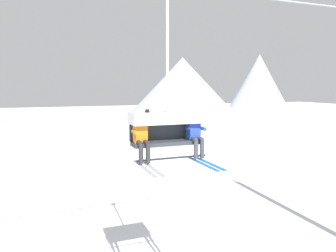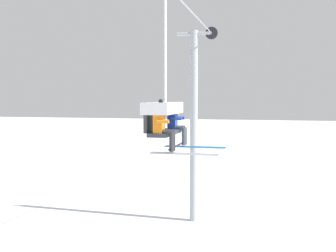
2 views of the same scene
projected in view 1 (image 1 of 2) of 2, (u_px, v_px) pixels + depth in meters
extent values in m
cone|color=silver|center=(182.00, 87.00, 68.27)|extent=(23.50, 23.50, 12.32)
cone|color=silver|center=(259.00, 86.00, 69.63)|extent=(14.32, 14.32, 13.08)
cube|color=#33383D|center=(167.00, 143.00, 8.39)|extent=(1.84, 0.48, 0.10)
cube|color=#33383D|center=(164.00, 131.00, 8.61)|extent=(1.84, 0.08, 0.45)
cube|color=silver|center=(167.00, 117.00, 8.37)|extent=(1.87, 0.68, 0.30)
cylinder|color=black|center=(172.00, 158.00, 8.13)|extent=(1.84, 0.04, 0.04)
cylinder|color=silver|center=(167.00, 52.00, 8.11)|extent=(0.07, 0.07, 2.99)
cube|color=orange|center=(140.00, 132.00, 8.07)|extent=(0.32, 0.22, 0.52)
sphere|color=silver|center=(140.00, 118.00, 8.03)|extent=(0.22, 0.22, 0.22)
ellipsoid|color=black|center=(141.00, 118.00, 7.93)|extent=(0.17, 0.04, 0.08)
cylinder|color=#2D2D33|center=(139.00, 143.00, 7.91)|extent=(0.11, 0.34, 0.11)
cylinder|color=#2D2D33|center=(146.00, 142.00, 7.97)|extent=(0.11, 0.34, 0.11)
cylinder|color=#2D2D33|center=(141.00, 154.00, 7.78)|extent=(0.11, 0.11, 0.48)
cylinder|color=#2D2D33|center=(148.00, 153.00, 7.84)|extent=(0.11, 0.11, 0.48)
cube|color=#B2B2BC|center=(145.00, 168.00, 7.54)|extent=(0.09, 1.70, 0.02)
cube|color=#B2B2BC|center=(152.00, 168.00, 7.60)|extent=(0.09, 1.70, 0.02)
cylinder|color=orange|center=(135.00, 132.00, 7.86)|extent=(0.09, 0.30, 0.09)
cylinder|color=orange|center=(147.00, 118.00, 8.09)|extent=(0.09, 0.09, 0.30)
sphere|color=black|center=(147.00, 111.00, 8.07)|extent=(0.11, 0.11, 0.11)
cube|color=#2847B7|center=(193.00, 130.00, 8.60)|extent=(0.32, 0.22, 0.52)
sphere|color=silver|center=(194.00, 116.00, 8.55)|extent=(0.22, 0.22, 0.22)
ellipsoid|color=black|center=(195.00, 116.00, 8.46)|extent=(0.16, 0.04, 0.08)
cylinder|color=#3D424C|center=(193.00, 139.00, 8.43)|extent=(0.11, 0.34, 0.11)
cylinder|color=#3D424C|center=(199.00, 139.00, 8.50)|extent=(0.11, 0.34, 0.11)
cylinder|color=#3D424C|center=(196.00, 149.00, 8.30)|extent=(0.11, 0.11, 0.48)
cylinder|color=#3D424C|center=(202.00, 149.00, 8.37)|extent=(0.11, 0.11, 0.48)
cube|color=#1E6BB2|center=(201.00, 163.00, 8.06)|extent=(0.09, 1.70, 0.02)
cube|color=#1E6BB2|center=(208.00, 162.00, 8.13)|extent=(0.09, 1.70, 0.02)
cylinder|color=#2847B7|center=(189.00, 129.00, 8.38)|extent=(0.09, 0.30, 0.09)
cylinder|color=#2847B7|center=(202.00, 128.00, 8.52)|extent=(0.09, 0.30, 0.09)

